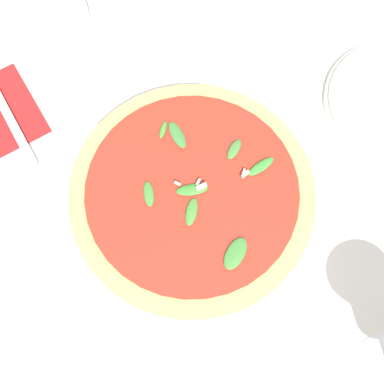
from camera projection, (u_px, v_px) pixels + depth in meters
name	position (u px, v px, depth m)	size (l,w,h in m)	color
ground_plane	(162.00, 187.00, 0.71)	(6.00, 6.00, 0.00)	silver
pizza_arugula_main	(192.00, 195.00, 0.69)	(0.34, 0.34, 0.05)	silver
napkin	(5.00, 109.00, 0.75)	(0.14, 0.10, 0.01)	#B21E1E
fork	(2.00, 103.00, 0.75)	(0.22, 0.06, 0.00)	silver
shaker_pepper	(78.00, 14.00, 0.77)	(0.03, 0.03, 0.07)	silver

